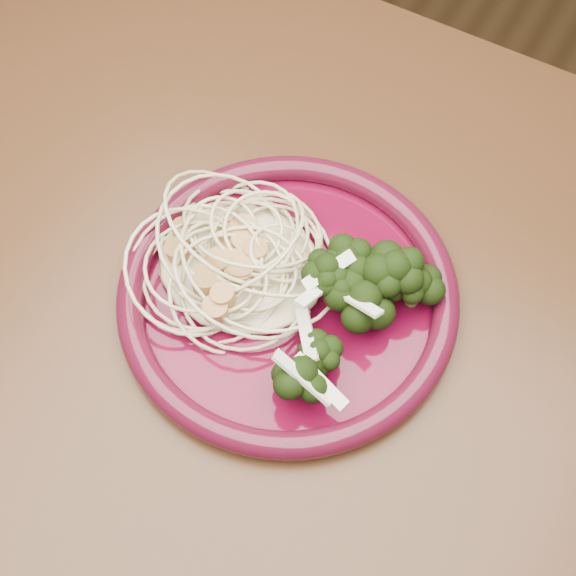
% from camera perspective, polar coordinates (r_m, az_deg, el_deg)
% --- Properties ---
extents(dining_table, '(1.20, 0.80, 0.75)m').
position_cam_1_polar(dining_table, '(0.71, -8.28, -5.52)').
color(dining_table, '#472814').
rests_on(dining_table, ground).
extents(dinner_plate, '(0.28, 0.28, 0.02)m').
position_cam_1_polar(dinner_plate, '(0.62, 0.00, -0.47)').
color(dinner_plate, '#4E051B').
rests_on(dinner_plate, dining_table).
extents(spaghetti_pile, '(0.14, 0.13, 0.03)m').
position_cam_1_polar(spaghetti_pile, '(0.62, -3.41, 2.02)').
color(spaghetti_pile, beige).
rests_on(spaghetti_pile, dinner_plate).
extents(scallop_cluster, '(0.13, 0.13, 0.04)m').
position_cam_1_polar(scallop_cluster, '(0.59, -3.59, 3.83)').
color(scallop_cluster, '#B88443').
rests_on(scallop_cluster, spaghetti_pile).
extents(broccoli_pile, '(0.10, 0.15, 0.05)m').
position_cam_1_polar(broccoli_pile, '(0.58, 4.43, -2.03)').
color(broccoli_pile, black).
rests_on(broccoli_pile, dinner_plate).
extents(onion_garnish, '(0.07, 0.10, 0.05)m').
position_cam_1_polar(onion_garnish, '(0.56, 4.64, -0.53)').
color(onion_garnish, '#E9E6C8').
rests_on(onion_garnish, broccoli_pile).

